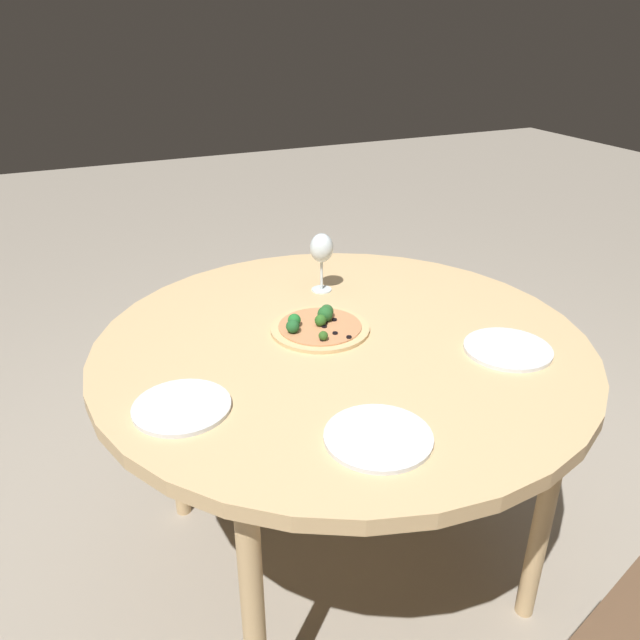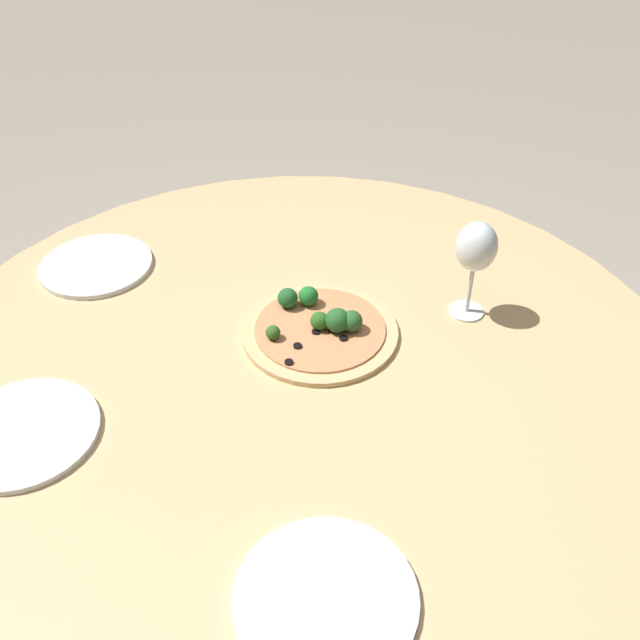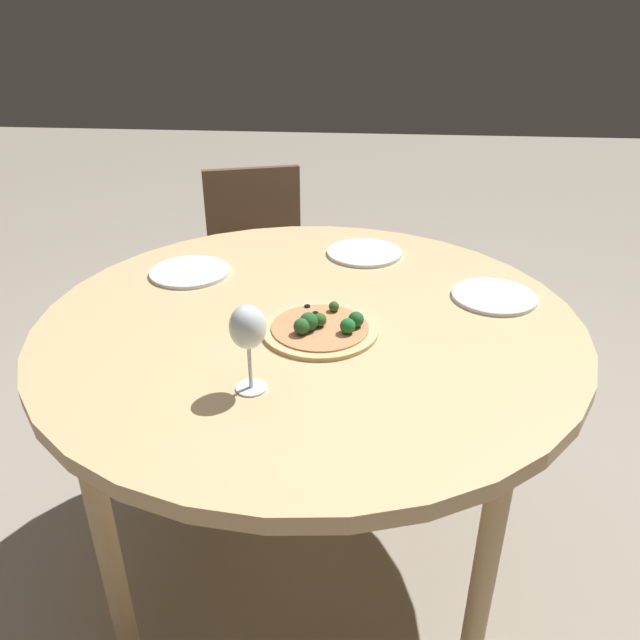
{
  "view_description": "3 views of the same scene",
  "coord_description": "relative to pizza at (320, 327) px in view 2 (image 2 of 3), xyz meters",
  "views": [
    {
      "loc": [
        0.64,
        1.27,
        1.54
      ],
      "look_at": [
        0.03,
        -0.07,
        0.8
      ],
      "focal_mm": 35.0,
      "sensor_mm": 36.0,
      "label": 1
    },
    {
      "loc": [
        -0.69,
        0.5,
        1.55
      ],
      "look_at": [
        0.03,
        -0.07,
        0.8
      ],
      "focal_mm": 40.0,
      "sensor_mm": 36.0,
      "label": 2
    },
    {
      "loc": [
        0.14,
        -1.3,
        1.46
      ],
      "look_at": [
        0.03,
        -0.07,
        0.8
      ],
      "focal_mm": 35.0,
      "sensor_mm": 36.0,
      "label": 3
    }
  ],
  "objects": [
    {
      "name": "wine_glass",
      "position": [
        -0.12,
        -0.24,
        0.12
      ],
      "size": [
        0.07,
        0.07,
        0.18
      ],
      "color": "silver",
      "rests_on": "dining_table"
    },
    {
      "name": "plate_far",
      "position": [
        -0.38,
        0.3,
        -0.01
      ],
      "size": [
        0.22,
        0.22,
        0.01
      ],
      "color": "silver",
      "rests_on": "dining_table"
    },
    {
      "name": "plate_side",
      "position": [
        0.42,
        0.21,
        -0.01
      ],
      "size": [
        0.21,
        0.21,
        0.01
      ],
      "color": "silver",
      "rests_on": "dining_table"
    },
    {
      "name": "pizza",
      "position": [
        0.0,
        0.0,
        0.0
      ],
      "size": [
        0.26,
        0.26,
        0.06
      ],
      "color": "tan",
      "rests_on": "dining_table"
    },
    {
      "name": "dining_table",
      "position": [
        -0.03,
        0.07,
        -0.07
      ],
      "size": [
        1.28,
        1.28,
        0.77
      ],
      "color": "tan",
      "rests_on": "ground_plane"
    },
    {
      "name": "plate_near",
      "position": [
        0.09,
        0.48,
        -0.01
      ],
      "size": [
        0.22,
        0.22,
        0.01
      ],
      "color": "silver",
      "rests_on": "dining_table"
    },
    {
      "name": "ground_plane",
      "position": [
        -0.03,
        0.07,
        -0.78
      ],
      "size": [
        12.0,
        12.0,
        0.0
      ],
      "primitive_type": "plane",
      "color": "gray"
    }
  ]
}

